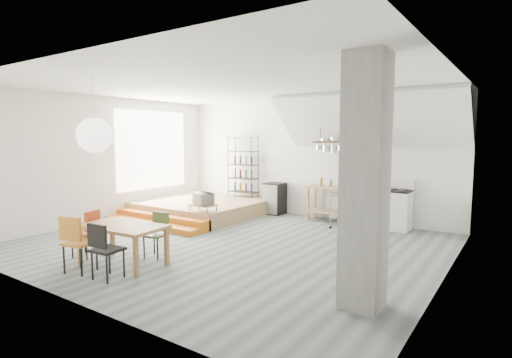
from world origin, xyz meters
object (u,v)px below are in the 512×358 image
Objects in this scene: dining_table at (122,229)px; rolling_cart at (347,206)px; stove at (397,209)px; mini_fridge at (275,198)px.

dining_table is 1.64× the size of rolling_cart.
stove is 3.40m from mini_fridge.
rolling_cart is at bearing -156.65° from stove.
rolling_cart is (-1.06, -0.46, 0.05)m from stove.
mini_fridge reaches higher than dining_table.
stove is 1.26× the size of rolling_cart.
rolling_cart reaches higher than dining_table.
mini_fridge is (-0.25, 5.33, -0.18)m from dining_table.
stove reaches higher than rolling_cart.
dining_table is at bearing -87.28° from mini_fridge.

